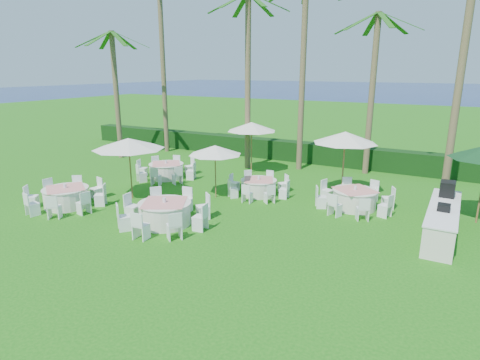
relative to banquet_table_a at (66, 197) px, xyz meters
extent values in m
plane|color=#155F10|center=(5.73, 0.80, -0.42)|extent=(120.00, 120.00, 0.00)
cube|color=black|center=(5.73, 12.80, 0.18)|extent=(34.00, 1.00, 1.20)
plane|color=#07104F|center=(5.73, 102.80, -0.42)|extent=(260.00, 260.00, 0.00)
cylinder|color=silver|center=(0.00, 0.00, -0.04)|extent=(1.77, 1.77, 0.77)
cylinder|color=silver|center=(0.00, 0.00, 0.35)|extent=(1.84, 1.84, 0.03)
cube|color=#DF8780|center=(0.00, 0.00, 0.38)|extent=(1.98, 1.98, 0.01)
cylinder|color=silver|center=(0.00, 0.00, 0.46)|extent=(0.12, 0.12, 0.16)
cube|color=white|center=(1.15, 0.76, 0.04)|extent=(0.60, 0.60, 0.92)
cube|color=white|center=(0.27, 1.35, 0.04)|extent=(0.51, 0.51, 0.92)
cube|color=white|center=(-0.76, 1.15, 0.04)|extent=(0.60, 0.60, 0.92)
cube|color=white|center=(-1.35, 0.27, 0.04)|extent=(0.51, 0.51, 0.92)
cube|color=white|center=(-1.15, -0.76, 0.04)|extent=(0.60, 0.60, 0.92)
cube|color=white|center=(-0.27, -1.35, 0.04)|extent=(0.51, 0.51, 0.92)
cube|color=white|center=(0.76, -1.15, 0.04)|extent=(0.60, 0.60, 0.92)
cube|color=white|center=(1.35, -0.27, 0.04)|extent=(0.51, 0.51, 0.92)
cylinder|color=silver|center=(4.87, 0.42, -0.02)|extent=(1.87, 1.87, 0.81)
cylinder|color=silver|center=(4.87, 0.42, 0.40)|extent=(1.95, 1.95, 0.03)
cube|color=#DF8780|center=(4.87, 0.42, 0.42)|extent=(2.05, 2.05, 0.01)
cylinder|color=silver|center=(4.87, 0.42, 0.51)|extent=(0.13, 0.13, 0.17)
cube|color=white|center=(6.32, 0.57, 0.06)|extent=(0.50, 0.50, 0.97)
cube|color=white|center=(5.79, 1.55, 0.06)|extent=(0.64, 0.64, 0.97)
cube|color=white|center=(4.72, 1.87, 0.06)|extent=(0.50, 0.50, 0.97)
cube|color=white|center=(3.74, 1.34, 0.06)|extent=(0.64, 0.64, 0.97)
cube|color=white|center=(3.42, 0.26, 0.06)|extent=(0.50, 0.50, 0.97)
cube|color=white|center=(3.96, -0.72, 0.06)|extent=(0.64, 0.64, 0.97)
cube|color=white|center=(5.03, -1.03, 0.06)|extent=(0.50, 0.50, 0.97)
cube|color=white|center=(6.01, -0.50, 0.06)|extent=(0.64, 0.64, 0.97)
cylinder|color=silver|center=(0.76, 5.60, -0.05)|extent=(1.73, 1.73, 0.75)
cylinder|color=silver|center=(0.76, 5.60, 0.34)|extent=(1.80, 1.80, 0.03)
cube|color=#DF8780|center=(0.76, 5.60, 0.36)|extent=(1.97, 1.97, 0.01)
cylinder|color=silver|center=(0.76, 5.60, 0.45)|extent=(0.12, 0.12, 0.16)
cube|color=white|center=(2.05, 5.99, 0.03)|extent=(0.52, 0.52, 0.90)
cube|color=white|center=(1.40, 6.79, 0.03)|extent=(0.57, 0.57, 0.90)
cube|color=white|center=(0.37, 6.89, 0.03)|extent=(0.52, 0.52, 0.90)
cube|color=white|center=(-0.43, 6.24, 0.03)|extent=(0.57, 0.57, 0.90)
cube|color=white|center=(-0.53, 5.21, 0.03)|extent=(0.52, 0.52, 0.90)
cube|color=white|center=(0.12, 4.41, 0.03)|extent=(0.57, 0.57, 0.90)
cube|color=white|center=(1.15, 4.31, 0.03)|extent=(0.52, 0.52, 0.90)
cube|color=white|center=(1.95, 4.96, 0.03)|extent=(0.57, 0.57, 0.90)
cylinder|color=silver|center=(6.30, 5.32, -0.08)|extent=(1.57, 1.57, 0.68)
cylinder|color=silver|center=(6.30, 5.32, 0.27)|extent=(1.64, 1.64, 0.03)
cube|color=#DF8780|center=(6.30, 5.32, 0.29)|extent=(1.69, 1.69, 0.01)
cylinder|color=silver|center=(6.30, 5.32, 0.38)|extent=(0.11, 0.11, 0.15)
cube|color=white|center=(7.53, 5.38, -0.02)|extent=(0.40, 0.40, 0.82)
cube|color=white|center=(7.12, 6.23, -0.02)|extent=(0.54, 0.54, 0.82)
cube|color=white|center=(6.23, 6.54, -0.02)|extent=(0.40, 0.40, 0.82)
cube|color=white|center=(5.39, 6.13, -0.02)|extent=(0.54, 0.54, 0.82)
cube|color=white|center=(5.08, 5.25, -0.02)|extent=(0.40, 0.40, 0.82)
cube|color=white|center=(5.48, 4.40, -0.02)|extent=(0.54, 0.54, 0.82)
cube|color=white|center=(6.37, 4.09, -0.02)|extent=(0.40, 0.40, 0.82)
cube|color=white|center=(7.22, 4.50, -0.02)|extent=(0.54, 0.54, 0.82)
cylinder|color=silver|center=(10.57, 5.57, -0.05)|extent=(1.74, 1.74, 0.75)
cylinder|color=silver|center=(10.57, 5.57, 0.34)|extent=(1.81, 1.81, 0.03)
cube|color=#DF8780|center=(10.57, 5.57, 0.36)|extent=(1.98, 1.98, 0.01)
cylinder|color=silver|center=(10.57, 5.57, 0.45)|extent=(0.12, 0.12, 0.16)
cube|color=white|center=(11.78, 6.16, 0.03)|extent=(0.56, 0.56, 0.90)
cube|color=white|center=(11.00, 6.85, 0.03)|extent=(0.54, 0.54, 0.90)
cube|color=white|center=(9.97, 6.78, 0.03)|extent=(0.56, 0.56, 0.90)
cube|color=white|center=(9.28, 6.01, 0.03)|extent=(0.54, 0.54, 0.90)
cube|color=white|center=(9.35, 4.97, 0.03)|extent=(0.56, 0.56, 0.90)
cube|color=white|center=(10.13, 4.28, 0.03)|extent=(0.54, 0.54, 0.90)
cube|color=white|center=(11.16, 4.35, 0.03)|extent=(0.56, 0.56, 0.90)
cube|color=white|center=(11.85, 5.13, 0.03)|extent=(0.54, 0.54, 0.90)
cylinder|color=brown|center=(1.62, 2.14, 0.87)|extent=(0.06, 0.06, 2.59)
cone|color=silver|center=(1.62, 2.14, 2.04)|extent=(3.07, 3.07, 0.47)
sphere|color=brown|center=(1.62, 2.14, 2.20)|extent=(0.10, 0.10, 0.10)
cylinder|color=brown|center=(4.80, 4.03, 0.71)|extent=(0.05, 0.05, 2.27)
cone|color=silver|center=(4.80, 4.03, 1.73)|extent=(2.33, 2.33, 0.41)
sphere|color=brown|center=(4.80, 4.03, 1.88)|extent=(0.09, 0.09, 0.09)
cylinder|color=brown|center=(4.13, 8.80, 0.92)|extent=(0.06, 0.06, 2.68)
cone|color=silver|center=(4.13, 8.80, 2.13)|extent=(2.69, 2.69, 0.48)
sphere|color=brown|center=(4.13, 8.80, 2.29)|extent=(0.11, 0.11, 0.11)
cylinder|color=brown|center=(9.67, 6.94, 0.98)|extent=(0.07, 0.07, 2.82)
cone|color=silver|center=(9.67, 6.94, 2.25)|extent=(2.81, 2.81, 0.51)
sphere|color=brown|center=(9.67, 6.94, 2.43)|extent=(0.11, 0.11, 0.11)
cube|color=silver|center=(13.87, 4.16, 0.08)|extent=(0.93, 4.47, 1.00)
cube|color=white|center=(13.87, 4.16, 0.60)|extent=(0.98, 4.52, 0.04)
cube|color=black|center=(13.88, 5.50, 0.90)|extent=(0.51, 0.62, 0.56)
cube|color=black|center=(13.87, 3.71, 0.74)|extent=(0.39, 0.39, 0.22)
cylinder|color=brown|center=(-3.79, 11.29, 5.39)|extent=(0.32, 0.32, 11.62)
cylinder|color=brown|center=(3.42, 9.69, 4.27)|extent=(0.32, 0.32, 9.40)
cube|color=#124912|center=(4.45, 10.05, 8.48)|extent=(2.18, 0.98, 1.00)
cube|color=#124912|center=(3.62, 10.77, 8.48)|extent=(0.69, 2.22, 1.00)
cube|color=#124912|center=(2.59, 10.41, 8.48)|extent=(1.85, 1.66, 1.00)
cube|color=#124912|center=(2.38, 9.33, 8.48)|extent=(2.18, 0.98, 1.00)
cube|color=#124912|center=(3.21, 8.61, 8.48)|extent=(0.69, 2.22, 1.00)
cylinder|color=brown|center=(6.16, 10.84, 4.62)|extent=(0.32, 0.32, 10.09)
cylinder|color=brown|center=(9.71, 11.70, 3.73)|extent=(0.32, 0.32, 8.31)
cube|color=#124912|center=(10.81, 11.66, 7.40)|extent=(2.21, 0.35, 1.00)
cube|color=#124912|center=(10.29, 12.63, 7.40)|extent=(1.40, 2.02, 1.00)
cube|color=#124912|center=(9.19, 12.66, 7.40)|extent=(1.28, 2.08, 1.00)
cube|color=#124912|center=(8.61, 11.73, 7.40)|extent=(2.21, 0.35, 1.00)
cube|color=#124912|center=(9.13, 10.77, 7.40)|extent=(1.40, 2.02, 1.00)
cube|color=#124912|center=(10.23, 10.73, 7.40)|extent=(1.28, 2.08, 1.00)
cylinder|color=brown|center=(13.73, 8.81, 4.51)|extent=(0.32, 0.32, 9.88)
cylinder|color=brown|center=(-5.09, 8.23, 3.46)|extent=(0.32, 0.32, 7.77)
cube|color=#124912|center=(-4.10, 7.77, 6.86)|extent=(2.12, 1.18, 1.00)
cube|color=#124912|center=(-4.20, 8.86, 6.86)|extent=(1.97, 1.50, 1.00)
cube|color=#124912|center=(-5.19, 9.32, 6.86)|extent=(0.47, 2.22, 1.00)
cube|color=#124912|center=(-6.09, 8.69, 6.86)|extent=(2.12, 1.18, 1.00)
cube|color=#124912|center=(-5.99, 7.60, 6.86)|extent=(1.97, 1.50, 1.00)
cube|color=#124912|center=(-5.00, 7.14, 6.86)|extent=(0.47, 2.22, 1.00)
camera|label=1|loc=(13.99, -10.41, 5.12)|focal=30.00mm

